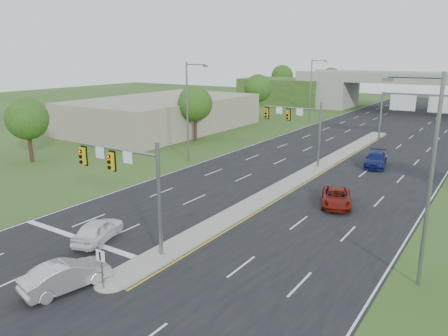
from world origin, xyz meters
TOP-DOWN VIEW (x-y plane):
  - ground at (0.00, 0.00)m, footprint 240.00×240.00m
  - road at (0.00, 35.00)m, footprint 24.00×160.00m
  - median at (0.00, 23.00)m, footprint 2.00×54.00m
  - median_nose at (0.00, -4.00)m, footprint 2.00×2.00m
  - lane_markings at (-0.60, 28.91)m, footprint 23.72×160.00m
  - signal_mast_near at (-2.26, -0.07)m, footprint 6.62×0.60m
  - signal_mast_far at (-2.26, 24.93)m, footprint 6.62×0.60m
  - keep_right_sign at (0.00, -4.53)m, footprint 0.60×0.13m
  - sign_gantry at (6.68, 44.92)m, footprint 11.58×0.44m
  - overpass at (0.00, 80.00)m, footprint 80.00×14.00m
  - lightpole_l_mid at (-13.30, 20.00)m, footprint 2.85×0.25m
  - lightpole_l_far at (-13.30, 55.00)m, footprint 2.85×0.25m
  - lightpole_r_near at (13.30, 5.00)m, footprint 2.85×0.25m
  - tree_l_near at (-20.00, 30.00)m, footprint 4.80×4.80m
  - tree_l_mid at (-24.00, 55.00)m, footprint 5.20×5.20m
  - tree_l_close at (-28.00, 10.00)m, footprint 4.60×4.60m
  - tree_back_a at (-38.00, 94.00)m, footprint 6.00×6.00m
  - tree_back_b at (-24.00, 94.00)m, footprint 5.60×5.60m
  - commercial_building at (-30.00, 35.00)m, footprint 18.00×30.00m
  - car_white at (-4.93, -0.51)m, footprint 3.04×4.65m
  - car_silver at (-1.60, -5.51)m, footprint 2.52×4.76m
  - car_far_a at (5.64, 14.60)m, footprint 3.75×5.29m
  - car_far_b at (4.91, 29.14)m, footprint 2.98×5.44m

SIDE VIEW (x-z plane):
  - ground at x=0.00m, z-range 0.00..0.00m
  - road at x=0.00m, z-range 0.00..0.02m
  - lane_markings at x=-0.60m, z-range 0.02..0.03m
  - median at x=0.00m, z-range 0.02..0.18m
  - median_nose at x=0.00m, z-range 0.02..0.18m
  - car_far_a at x=5.64m, z-range 0.02..1.36m
  - car_white at x=-4.93m, z-range 0.02..1.49m
  - car_silver at x=-1.60m, z-range 0.02..1.51m
  - car_far_b at x=4.91m, z-range 0.02..1.52m
  - keep_right_sign at x=0.00m, z-range 0.42..2.62m
  - commercial_building at x=-30.00m, z-range 0.00..5.00m
  - overpass at x=0.00m, z-range -0.50..7.60m
  - signal_mast_near at x=-2.26m, z-range 1.23..8.23m
  - signal_mast_far at x=-2.26m, z-range 1.23..8.23m
  - tree_l_close at x=-28.00m, z-range 1.27..8.44m
  - tree_l_near at x=-20.00m, z-range 1.38..8.98m
  - sign_gantry at x=6.68m, z-range 1.90..8.58m
  - tree_l_mid at x=-24.00m, z-range 1.44..9.57m
  - tree_back_b at x=-24.00m, z-range 1.35..9.67m
  - tree_back_a at x=-38.00m, z-range 1.41..10.26m
  - lightpole_l_mid at x=-13.30m, z-range 0.60..11.60m
  - lightpole_l_far at x=-13.30m, z-range 0.60..11.60m
  - lightpole_r_near at x=13.30m, z-range 0.60..11.60m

